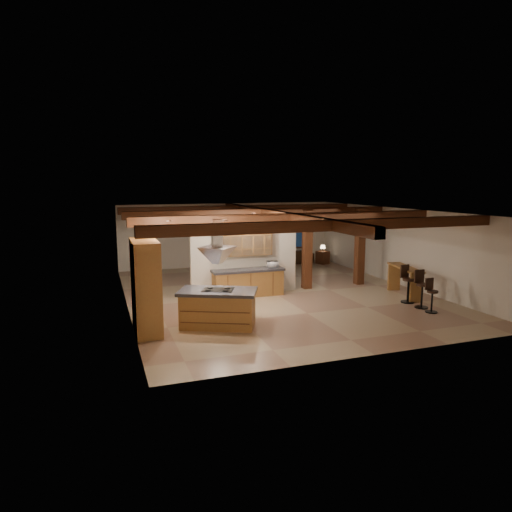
{
  "coord_description": "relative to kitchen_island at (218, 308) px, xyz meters",
  "views": [
    {
      "loc": [
        -5.77,
        -14.36,
        3.84
      ],
      "look_at": [
        -0.57,
        0.5,
        1.31
      ],
      "focal_mm": 32.0,
      "sensor_mm": 36.0,
      "label": 1
    }
  ],
  "objects": [
    {
      "name": "bar_stool_c",
      "position": [
        6.42,
        0.42,
        0.1
      ],
      "size": [
        0.43,
        0.44,
        1.21
      ],
      "color": "black",
      "rests_on": "ground"
    },
    {
      "name": "range_hood",
      "position": [
        -0.0,
        0.0,
        1.27
      ],
      "size": [
        1.1,
        1.1,
        1.4
      ],
      "color": "silver",
      "rests_on": "room_walls"
    },
    {
      "name": "back_windows",
      "position": [
        5.62,
        8.74,
        0.99
      ],
      "size": [
        2.7,
        0.07,
        1.7
      ],
      "color": "#371D0D",
      "rests_on": "room_walls"
    },
    {
      "name": "microwave",
      "position": [
        2.72,
        2.92,
        0.54
      ],
      "size": [
        0.44,
        0.35,
        0.22
      ],
      "primitive_type": "imported",
      "rotation": [
        0.0,
        0.0,
        2.93
      ],
      "color": "silver",
      "rests_on": "back_counter"
    },
    {
      "name": "ground",
      "position": [
        2.82,
        2.81,
        -0.51
      ],
      "size": [
        12.0,
        12.0,
        0.0
      ],
      "primitive_type": "plane",
      "color": "tan",
      "rests_on": "ground"
    },
    {
      "name": "room_walls",
      "position": [
        2.82,
        2.81,
        1.27
      ],
      "size": [
        12.0,
        12.0,
        12.0
      ],
      "color": "beige",
      "rests_on": "ground"
    },
    {
      "name": "bar_counter",
      "position": [
        6.86,
        1.14,
        0.17
      ],
      "size": [
        0.89,
        1.99,
        1.02
      ],
      "color": "olive",
      "rests_on": "ground"
    },
    {
      "name": "dining_chairs",
      "position": [
        2.54,
        5.33,
        0.06
      ],
      "size": [
        2.13,
        2.13,
        1.13
      ],
      "color": "#371D0D",
      "rests_on": "ground"
    },
    {
      "name": "ceiling_beams",
      "position": [
        2.82,
        2.81,
        2.25
      ],
      "size": [
        10.0,
        12.0,
        0.28
      ],
      "color": "#371D0D",
      "rests_on": "room_walls"
    },
    {
      "name": "partition_wall",
      "position": [
        1.82,
        3.31,
        0.59
      ],
      "size": [
        3.8,
        0.18,
        2.2
      ],
      "primitive_type": "cube",
      "color": "beige",
      "rests_on": "ground"
    },
    {
      "name": "side_table",
      "position": [
        7.17,
        7.73,
        -0.21
      ],
      "size": [
        0.62,
        0.62,
        0.61
      ],
      "primitive_type": "cube",
      "rotation": [
        0.0,
        0.0,
        0.33
      ],
      "color": "#371D0D",
      "rests_on": "ground"
    },
    {
      "name": "bar_stool_b",
      "position": [
        6.42,
        -0.26,
        0.08
      ],
      "size": [
        0.41,
        0.41,
        1.17
      ],
      "color": "black",
      "rests_on": "ground"
    },
    {
      "name": "sofa",
      "position": [
        5.73,
        8.31,
        -0.19
      ],
      "size": [
        2.33,
        1.22,
        0.65
      ],
      "primitive_type": "imported",
      "rotation": [
        0.0,
        0.0,
        3.31
      ],
      "color": "black",
      "rests_on": "ground"
    },
    {
      "name": "timber_posts",
      "position": [
        5.32,
        3.31,
        1.25
      ],
      "size": [
        2.5,
        0.3,
        2.9
      ],
      "color": "#371D0D",
      "rests_on": "ground"
    },
    {
      "name": "framed_art",
      "position": [
        1.32,
        8.74,
        1.19
      ],
      "size": [
        0.65,
        0.05,
        0.85
      ],
      "color": "#371D0D",
      "rests_on": "room_walls"
    },
    {
      "name": "pantry_cabinet",
      "position": [
        -1.85,
        0.21,
        0.69
      ],
      "size": [
        0.67,
        1.6,
        2.4
      ],
      "color": "olive",
      "rests_on": "ground"
    },
    {
      "name": "kitchen_island",
      "position": [
        0.0,
        0.0,
        0.0
      ],
      "size": [
        2.33,
        1.85,
        1.02
      ],
      "color": "olive",
      "rests_on": "ground"
    },
    {
      "name": "bar_stool_a",
      "position": [
        6.36,
        -0.78,
        0.01
      ],
      "size": [
        0.36,
        0.36,
        1.02
      ],
      "color": "black",
      "rests_on": "ground"
    },
    {
      "name": "dining_table",
      "position": [
        2.54,
        5.33,
        -0.18
      ],
      "size": [
        2.05,
        1.35,
        0.67
      ],
      "primitive_type": "imported",
      "rotation": [
        0.0,
        0.0,
        0.16
      ],
      "color": "#3D1D0F",
      "rests_on": "ground"
    },
    {
      "name": "recessed_cans",
      "position": [
        0.28,
        0.87,
        2.36
      ],
      "size": [
        3.16,
        2.46,
        0.03
      ],
      "color": "silver",
      "rests_on": "room_walls"
    },
    {
      "name": "upper_display_cabinet",
      "position": [
        1.82,
        3.12,
        1.34
      ],
      "size": [
        1.8,
        0.36,
        0.95
      ],
      "color": "olive",
      "rests_on": "partition_wall"
    },
    {
      "name": "table_lamp",
      "position": [
        7.17,
        7.73,
        0.3
      ],
      "size": [
        0.25,
        0.25,
        0.29
      ],
      "color": "black",
      "rests_on": "side_table"
    },
    {
      "name": "back_counter",
      "position": [
        1.82,
        2.92,
        -0.04
      ],
      "size": [
        2.5,
        0.66,
        0.94
      ],
      "color": "olive",
      "rests_on": "ground"
    }
  ]
}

